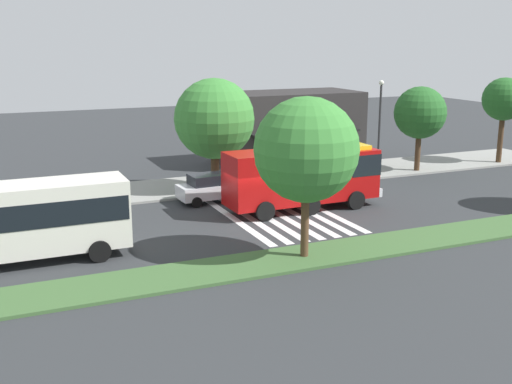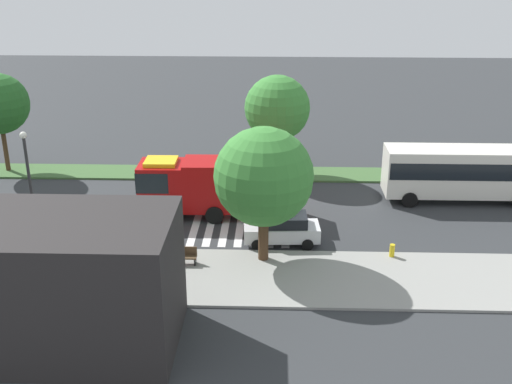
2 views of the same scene
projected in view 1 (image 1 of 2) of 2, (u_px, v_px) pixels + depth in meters
The scene contains 16 objects.
ground_plane at pixel (245, 219), 34.98m from camera, with size 120.00×120.00×0.00m, color #2D3033.
sidewalk at pixel (197, 186), 42.50m from camera, with size 60.00×5.81×0.14m, color gray.
median_strip at pixel (304, 257), 28.68m from camera, with size 60.00×3.00×0.14m, color #3D6033.
crosswalk at pixel (280, 215), 35.81m from camera, with size 5.85×10.01×0.01m.
fire_truck at pixel (307, 175), 36.57m from camera, with size 9.40×2.92×3.65m.
parked_car_mid at pixel (212, 188), 38.49m from camera, with size 4.34×2.19×1.75m.
transit_bus at pixel (11, 218), 27.52m from camera, with size 10.07×2.85×3.58m.
bus_stop_shelter at pixel (322, 153), 44.47m from camera, with size 3.50×1.40×2.46m.
bench_near_shelter at pixel (271, 176), 43.20m from camera, with size 1.60×0.50×0.90m.
street_lamp at pixel (380, 121), 44.52m from camera, with size 0.36×0.36×6.81m.
storefront_building at pixel (288, 127), 50.72m from camera, with size 11.28×6.44×5.65m.
sidewalk_tree_far_west at pixel (214, 119), 39.93m from camera, with size 5.14×5.14×7.25m.
sidewalk_tree_center at pixel (420, 113), 46.27m from camera, with size 3.85×3.85×6.26m.
sidewalk_tree_east at pixel (504, 100), 49.24m from camera, with size 3.37×3.37×6.71m.
median_tree_west at pixel (306, 150), 27.50m from camera, with size 4.67×4.67×7.24m.
fire_hydrant at pixel (110, 197), 37.82m from camera, with size 0.28×0.28×0.70m, color gold.
Camera 1 is at (-12.89, -31.06, 9.76)m, focal length 44.11 mm.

